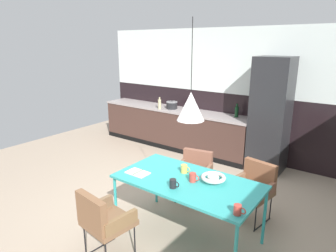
{
  "coord_description": "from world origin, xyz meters",
  "views": [
    {
      "loc": [
        2.31,
        -2.76,
        2.3
      ],
      "look_at": [
        -0.34,
        0.84,
        1.04
      ],
      "focal_mm": 31.32,
      "sensor_mm": 36.0,
      "label": 1
    }
  ],
  "objects_px": {
    "open_book": "(138,173)",
    "bottle_vinegar_dark": "(237,112)",
    "mug_tall_blue": "(173,184)",
    "mug_dark_espresso": "(184,169)",
    "cooking_pot": "(172,105)",
    "pendant_lamp_over_table_near": "(191,106)",
    "refrigerator_column": "(270,115)",
    "armchair_by_stool": "(255,184)",
    "fruit_bowl": "(213,178)",
    "mug_glass_clear": "(193,177)",
    "armchair_near_window": "(102,217)",
    "bottle_wine_green": "(160,104)",
    "mug_white_ceramic": "(238,210)",
    "dining_table": "(188,184)",
    "armchair_far_side": "(195,169)"
  },
  "relations": [
    {
      "from": "open_book",
      "to": "bottle_vinegar_dark",
      "type": "bearing_deg",
      "value": 89.62
    },
    {
      "from": "mug_tall_blue",
      "to": "mug_dark_espresso",
      "type": "xyz_separation_m",
      "value": [
        -0.12,
        0.4,
        0.0
      ]
    },
    {
      "from": "cooking_pot",
      "to": "pendant_lamp_over_table_near",
      "type": "xyz_separation_m",
      "value": [
        2.07,
        -2.52,
        0.66
      ]
    },
    {
      "from": "refrigerator_column",
      "to": "armchair_by_stool",
      "type": "distance_m",
      "value": 1.83
    },
    {
      "from": "fruit_bowl",
      "to": "mug_glass_clear",
      "type": "distance_m",
      "value": 0.24
    },
    {
      "from": "armchair_near_window",
      "to": "armchair_by_stool",
      "type": "height_order",
      "value": "armchair_near_window"
    },
    {
      "from": "bottle_wine_green",
      "to": "armchair_by_stool",
      "type": "bearing_deg",
      "value": -28.39
    },
    {
      "from": "armchair_by_stool",
      "to": "mug_dark_espresso",
      "type": "xyz_separation_m",
      "value": [
        -0.64,
        -0.74,
        0.32
      ]
    },
    {
      "from": "bottle_wine_green",
      "to": "bottle_vinegar_dark",
      "type": "bearing_deg",
      "value": 9.81
    },
    {
      "from": "mug_white_ceramic",
      "to": "mug_glass_clear",
      "type": "bearing_deg",
      "value": 154.81
    },
    {
      "from": "mug_tall_blue",
      "to": "pendant_lamp_over_table_near",
      "type": "relative_size",
      "value": 0.11
    },
    {
      "from": "refrigerator_column",
      "to": "mug_glass_clear",
      "type": "height_order",
      "value": "refrigerator_column"
    },
    {
      "from": "mug_dark_espresso",
      "to": "bottle_wine_green",
      "type": "relative_size",
      "value": 0.49
    },
    {
      "from": "refrigerator_column",
      "to": "pendant_lamp_over_table_near",
      "type": "relative_size",
      "value": 1.92
    },
    {
      "from": "refrigerator_column",
      "to": "armchair_by_stool",
      "type": "xyz_separation_m",
      "value": [
        0.39,
        -1.7,
        -0.56
      ]
    },
    {
      "from": "refrigerator_column",
      "to": "mug_dark_espresso",
      "type": "bearing_deg",
      "value": -95.92
    },
    {
      "from": "dining_table",
      "to": "refrigerator_column",
      "type": "bearing_deg",
      "value": 87.63
    },
    {
      "from": "armchair_far_side",
      "to": "pendant_lamp_over_table_near",
      "type": "relative_size",
      "value": 0.68
    },
    {
      "from": "open_book",
      "to": "pendant_lamp_over_table_near",
      "type": "height_order",
      "value": "pendant_lamp_over_table_near"
    },
    {
      "from": "open_book",
      "to": "mug_tall_blue",
      "type": "relative_size",
      "value": 2.29
    },
    {
      "from": "open_book",
      "to": "bottle_wine_green",
      "type": "xyz_separation_m",
      "value": [
        -1.68,
        2.6,
        0.24
      ]
    },
    {
      "from": "dining_table",
      "to": "pendant_lamp_over_table_near",
      "type": "height_order",
      "value": "pendant_lamp_over_table_near"
    },
    {
      "from": "armchair_far_side",
      "to": "fruit_bowl",
      "type": "bearing_deg",
      "value": 122.21
    },
    {
      "from": "refrigerator_column",
      "to": "bottle_vinegar_dark",
      "type": "bearing_deg",
      "value": 171.93
    },
    {
      "from": "mug_white_ceramic",
      "to": "bottle_wine_green",
      "type": "xyz_separation_m",
      "value": [
        -3.05,
        2.71,
        0.2
      ]
    },
    {
      "from": "refrigerator_column",
      "to": "bottle_vinegar_dark",
      "type": "relative_size",
      "value": 7.68
    },
    {
      "from": "refrigerator_column",
      "to": "dining_table",
      "type": "distance_m",
      "value": 2.61
    },
    {
      "from": "dining_table",
      "to": "mug_tall_blue",
      "type": "height_order",
      "value": "mug_tall_blue"
    },
    {
      "from": "open_book",
      "to": "mug_white_ceramic",
      "type": "height_order",
      "value": "mug_white_ceramic"
    },
    {
      "from": "mug_white_ceramic",
      "to": "bottle_vinegar_dark",
      "type": "bearing_deg",
      "value": 114.15
    },
    {
      "from": "dining_table",
      "to": "fruit_bowl",
      "type": "relative_size",
      "value": 5.9
    },
    {
      "from": "open_book",
      "to": "dining_table",
      "type": "bearing_deg",
      "value": 18.73
    },
    {
      "from": "armchair_by_stool",
      "to": "bottle_vinegar_dark",
      "type": "bearing_deg",
      "value": -48.85
    },
    {
      "from": "armchair_far_side",
      "to": "mug_glass_clear",
      "type": "xyz_separation_m",
      "value": [
        0.49,
        -0.85,
        0.33
      ]
    },
    {
      "from": "mug_glass_clear",
      "to": "mug_dark_espresso",
      "type": "height_order",
      "value": "same"
    },
    {
      "from": "refrigerator_column",
      "to": "bottle_vinegar_dark",
      "type": "xyz_separation_m",
      "value": [
        -0.69,
        0.1,
        -0.04
      ]
    },
    {
      "from": "mug_glass_clear",
      "to": "bottle_vinegar_dark",
      "type": "height_order",
      "value": "bottle_vinegar_dark"
    },
    {
      "from": "dining_table",
      "to": "mug_dark_espresso",
      "type": "bearing_deg",
      "value": 134.54
    },
    {
      "from": "cooking_pot",
      "to": "bottle_wine_green",
      "type": "xyz_separation_m",
      "value": [
        -0.22,
        -0.17,
        0.03
      ]
    },
    {
      "from": "armchair_far_side",
      "to": "bottle_vinegar_dark",
      "type": "bearing_deg",
      "value": -96.02
    },
    {
      "from": "cooking_pot",
      "to": "pendant_lamp_over_table_near",
      "type": "height_order",
      "value": "pendant_lamp_over_table_near"
    },
    {
      "from": "refrigerator_column",
      "to": "dining_table",
      "type": "height_order",
      "value": "refrigerator_column"
    },
    {
      "from": "mug_glass_clear",
      "to": "mug_dark_espresso",
      "type": "relative_size",
      "value": 1.0
    },
    {
      "from": "pendant_lamp_over_table_near",
      "to": "mug_tall_blue",
      "type": "bearing_deg",
      "value": -95.46
    },
    {
      "from": "fruit_bowl",
      "to": "bottle_vinegar_dark",
      "type": "bearing_deg",
      "value": 108.38
    },
    {
      "from": "bottle_vinegar_dark",
      "to": "pendant_lamp_over_table_near",
      "type": "xyz_separation_m",
      "value": [
        0.58,
        -2.65,
        0.63
      ]
    },
    {
      "from": "armchair_far_side",
      "to": "mug_white_ceramic",
      "type": "height_order",
      "value": "mug_white_ceramic"
    },
    {
      "from": "mug_dark_espresso",
      "to": "bottle_wine_green",
      "type": "height_order",
      "value": "bottle_wine_green"
    },
    {
      "from": "armchair_near_window",
      "to": "mug_white_ceramic",
      "type": "height_order",
      "value": "mug_white_ceramic"
    },
    {
      "from": "armchair_by_stool",
      "to": "mug_tall_blue",
      "type": "bearing_deg",
      "value": 75.37
    }
  ]
}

